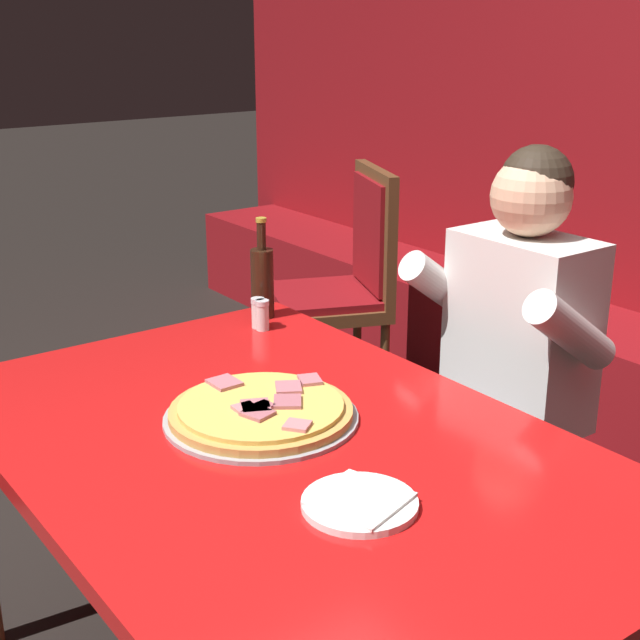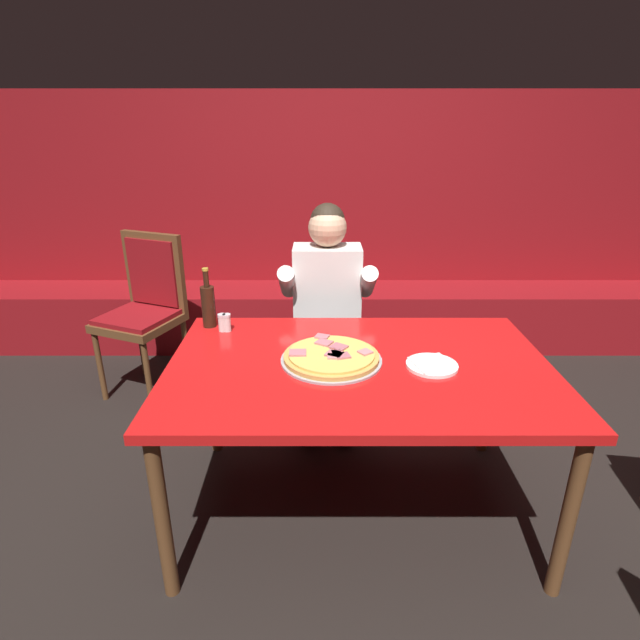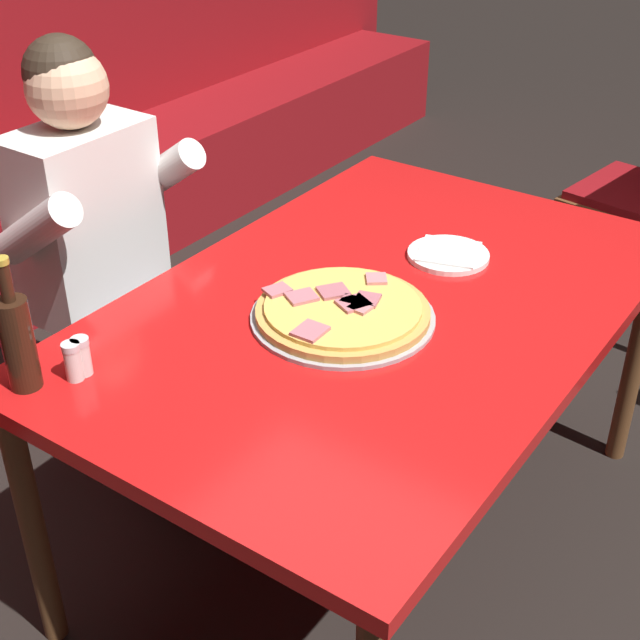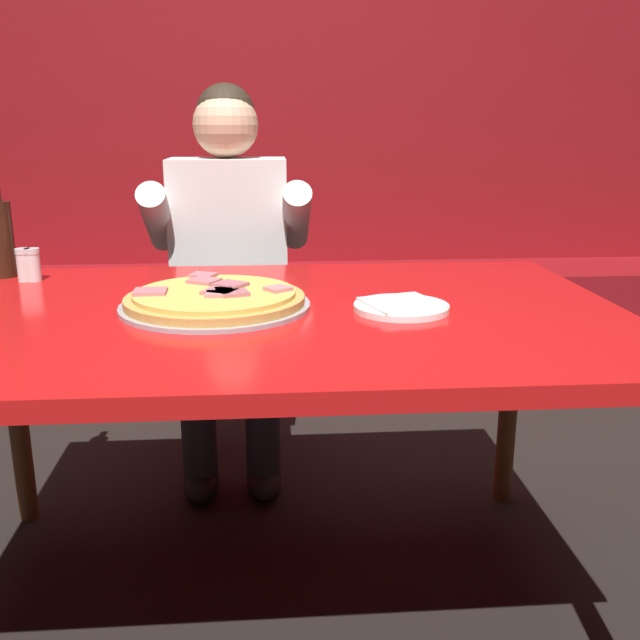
% 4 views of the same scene
% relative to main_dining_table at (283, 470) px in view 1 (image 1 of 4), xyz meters
% --- Properties ---
extents(main_dining_table, '(1.58, 1.02, 0.75)m').
position_rel_main_dining_table_xyz_m(main_dining_table, '(0.00, 0.00, 0.00)').
color(main_dining_table, brown).
rests_on(main_dining_table, ground_plane).
extents(pizza, '(0.42, 0.42, 0.05)m').
position_rel_main_dining_table_xyz_m(pizza, '(-0.12, 0.02, 0.08)').
color(pizza, '#9E9EA3').
rests_on(pizza, main_dining_table).
extents(plate_white_paper, '(0.21, 0.21, 0.02)m').
position_rel_main_dining_table_xyz_m(plate_white_paper, '(0.29, -0.03, 0.07)').
color(plate_white_paper, white).
rests_on(plate_white_paper, main_dining_table).
extents(beer_bottle, '(0.07, 0.07, 0.29)m').
position_rel_main_dining_table_xyz_m(beer_bottle, '(-0.70, 0.40, 0.18)').
color(beer_bottle, black).
rests_on(beer_bottle, main_dining_table).
extents(shaker_oregano, '(0.04, 0.04, 0.09)m').
position_rel_main_dining_table_xyz_m(shaker_oregano, '(-0.63, 0.34, 0.10)').
color(shaker_oregano, silver).
rests_on(shaker_oregano, main_dining_table).
extents(shaker_black_pepper, '(0.04, 0.04, 0.09)m').
position_rel_main_dining_table_xyz_m(shaker_black_pepper, '(-0.60, 0.34, 0.10)').
color(shaker_black_pepper, silver).
rests_on(shaker_black_pepper, main_dining_table).
extents(diner_seated_blue_shirt, '(0.53, 0.53, 1.27)m').
position_rel_main_dining_table_xyz_m(diner_seated_blue_shirt, '(-0.12, 0.77, 0.02)').
color(diner_seated_blue_shirt, black).
rests_on(diner_seated_blue_shirt, ground_plane).
extents(dining_chair_far_left, '(0.57, 0.57, 1.03)m').
position_rel_main_dining_table_xyz_m(dining_chair_far_left, '(-1.28, 1.16, -0.09)').
color(dining_chair_far_left, brown).
rests_on(dining_chair_far_left, ground_plane).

